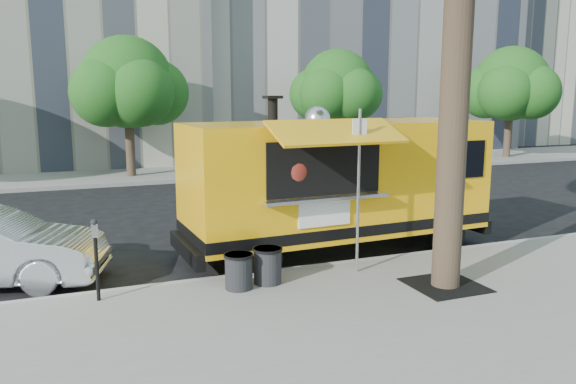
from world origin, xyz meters
name	(u,v)px	position (x,y,z in m)	size (l,w,h in m)	color
ground	(252,265)	(0.00, 0.00, 0.00)	(120.00, 120.00, 0.00)	black
sidewalk	(341,342)	(0.00, -4.00, 0.07)	(60.00, 6.00, 0.15)	gray
curb	(267,275)	(0.00, -0.93, 0.07)	(60.00, 0.14, 0.16)	#999993
far_sidewalk	(154,174)	(0.00, 13.50, 0.07)	(60.00, 5.00, 0.15)	gray
building_right	(529,32)	(30.00, 24.00, 8.00)	(16.00, 12.00, 16.00)	beige
tree_well	(445,285)	(2.60, -2.80, 0.15)	(1.20, 1.20, 0.02)	black
far_tree_b	(127,83)	(-1.00, 12.70, 3.83)	(3.60, 3.60, 5.50)	#33261C
far_tree_c	(337,86)	(8.00, 12.40, 3.72)	(3.24, 3.24, 5.21)	#33261C
far_tree_d	(511,84)	(18.00, 12.60, 3.89)	(3.78, 3.78, 5.64)	#33261C
sign_post	(358,181)	(1.55, -1.55, 1.85)	(0.28, 0.06, 3.00)	silver
parking_meter	(96,250)	(-3.00, -1.35, 0.98)	(0.11, 0.11, 1.33)	black
food_truck	(337,181)	(1.97, 0.17, 1.57)	(6.88, 3.38, 3.35)	#FFB20D
trash_bin_left	(239,270)	(-0.75, -1.64, 0.47)	(0.50, 0.50, 0.60)	black
trash_bin_right	(268,264)	(-0.20, -1.55, 0.49)	(0.52, 0.52, 0.63)	black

